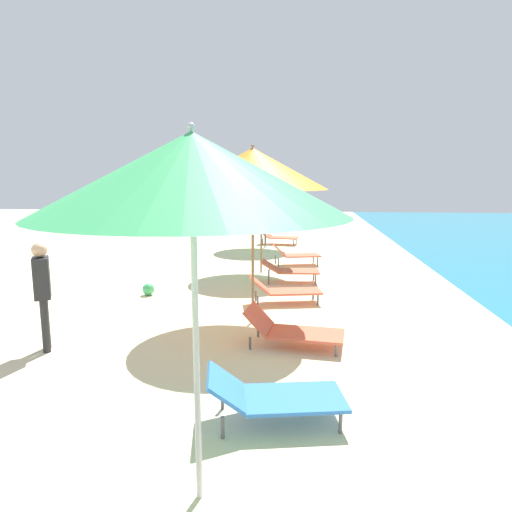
{
  "coord_description": "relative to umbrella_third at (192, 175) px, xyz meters",
  "views": [
    {
      "loc": [
        0.81,
        5.17,
        2.58
      ],
      "look_at": [
        0.02,
        12.62,
        1.28
      ],
      "focal_mm": 31.73,
      "sensor_mm": 36.0,
      "label": 1
    }
  ],
  "objects": [
    {
      "name": "lounger_fourth_shoreside",
      "position": [
        0.42,
        5.86,
        -2.31
      ],
      "size": [
        1.56,
        0.83,
        0.59
      ],
      "rotation": [
        0.0,
        0.0,
        0.2
      ],
      "color": "#D8593F",
      "rests_on": "ground"
    },
    {
      "name": "umbrella_fourth",
      "position": [
        -0.08,
        4.56,
        0.13
      ],
      "size": [
        2.59,
        2.59,
        3.14
      ],
      "color": "olive",
      "rests_on": "ground"
    },
    {
      "name": "lounger_fifth_shoreside",
      "position": [
        0.56,
        10.04,
        -2.26
      ],
      "size": [
        1.5,
        0.92,
        0.65
      ],
      "rotation": [
        0.0,
        0.0,
        0.24
      ],
      "color": "#D8593F",
      "rests_on": "ground"
    },
    {
      "name": "lounger_fifth_inland",
      "position": [
        0.48,
        7.76,
        -2.28
      ],
      "size": [
        1.46,
        0.73,
        0.56
      ],
      "rotation": [
        0.0,
        0.0,
        0.07
      ],
      "color": "#D8593F",
      "rests_on": "ground"
    },
    {
      "name": "lounger_third_shoreside",
      "position": [
        0.52,
        1.23,
        -2.31
      ],
      "size": [
        1.56,
        0.94,
        0.57
      ],
      "rotation": [
        0.0,
        0.0,
        0.18
      ],
      "color": "blue",
      "rests_on": "ground"
    },
    {
      "name": "lounger_farthest_shoreside",
      "position": [
        -0.18,
        14.26,
        -2.29
      ],
      "size": [
        1.58,
        0.9,
        0.57
      ],
      "rotation": [
        0.0,
        0.0,
        -0.14
      ],
      "color": "#D8593F",
      "rests_on": "ground"
    },
    {
      "name": "umbrella_farthest",
      "position": [
        -0.62,
        13.35,
        -0.04
      ],
      "size": [
        2.53,
        2.53,
        2.87
      ],
      "color": "#4C4C51",
      "rests_on": "ground"
    },
    {
      "name": "person_walking_far",
      "position": [
        -3.02,
        2.89,
        -1.6
      ],
      "size": [
        0.36,
        0.42,
        1.65
      ],
      "rotation": [
        0.0,
        0.0,
        3.64
      ],
      "color": "#262628",
      "rests_on": "ground"
    },
    {
      "name": "umbrella_third",
      "position": [
        0.0,
        0.0,
        0.0
      ],
      "size": [
        2.32,
        2.32,
        2.97
      ],
      "color": "silver",
      "rests_on": "ground"
    },
    {
      "name": "lounger_fourth_inland",
      "position": [
        0.65,
        3.46,
        -2.34
      ],
      "size": [
        1.57,
        0.84,
        0.6
      ],
      "rotation": [
        0.0,
        0.0,
        -0.12
      ],
      "color": "#D8593F",
      "rests_on": "ground"
    },
    {
      "name": "beach_ball",
      "position": [
        -2.6,
        6.2,
        -2.47
      ],
      "size": [
        0.27,
        0.27,
        0.27
      ],
      "primitive_type": "sphere",
      "color": "#3FB266",
      "rests_on": "ground"
    },
    {
      "name": "umbrella_fifth",
      "position": [
        -0.34,
        8.89,
        0.0
      ],
      "size": [
        2.49,
        2.49,
        2.89
      ],
      "color": "olive",
      "rests_on": "ground"
    }
  ]
}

